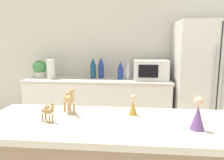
# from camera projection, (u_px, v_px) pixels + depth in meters

# --- Properties ---
(wall_back) EXTENTS (8.00, 0.06, 2.55)m
(wall_back) POSITION_uv_depth(u_px,v_px,m) (134.00, 54.00, 3.40)
(wall_back) COLOR silver
(wall_back) RESTS_ON ground_plane
(back_counter) EXTENTS (2.08, 0.63, 0.93)m
(back_counter) POSITION_uv_depth(u_px,v_px,m) (98.00, 109.00, 3.26)
(back_counter) COLOR silver
(back_counter) RESTS_ON ground_plane
(refrigerator) EXTENTS (0.90, 0.73, 1.73)m
(refrigerator) POSITION_uv_depth(u_px,v_px,m) (208.00, 86.00, 2.97)
(refrigerator) COLOR silver
(refrigerator) RESTS_ON ground_plane
(potted_plant) EXTENTS (0.20, 0.20, 0.26)m
(potted_plant) POSITION_uv_depth(u_px,v_px,m) (40.00, 68.00, 3.28)
(potted_plant) COLOR silver
(potted_plant) RESTS_ON back_counter
(paper_towel_roll) EXTENTS (0.12, 0.12, 0.28)m
(paper_towel_roll) POSITION_uv_depth(u_px,v_px,m) (51.00, 69.00, 3.17)
(paper_towel_roll) COLOR white
(paper_towel_roll) RESTS_ON back_counter
(microwave) EXTENTS (0.48, 0.37, 0.28)m
(microwave) POSITION_uv_depth(u_px,v_px,m) (151.00, 70.00, 3.10)
(microwave) COLOR white
(microwave) RESTS_ON back_counter
(back_bottle_0) EXTENTS (0.08, 0.08, 0.32)m
(back_bottle_0) POSITION_uv_depth(u_px,v_px,m) (101.00, 68.00, 3.24)
(back_bottle_0) COLOR navy
(back_bottle_0) RESTS_ON back_counter
(back_bottle_1) EXTENTS (0.07, 0.07, 0.30)m
(back_bottle_1) POSITION_uv_depth(u_px,v_px,m) (128.00, 69.00, 3.11)
(back_bottle_1) COLOR #B2B7BC
(back_bottle_1) RESTS_ON back_counter
(back_bottle_2) EXTENTS (0.08, 0.08, 0.31)m
(back_bottle_2) POSITION_uv_depth(u_px,v_px,m) (93.00, 68.00, 3.22)
(back_bottle_2) COLOR navy
(back_bottle_2) RESTS_ON back_counter
(back_bottle_3) EXTENTS (0.08, 0.08, 0.26)m
(back_bottle_3) POSITION_uv_depth(u_px,v_px,m) (120.00, 70.00, 3.12)
(back_bottle_3) COLOR navy
(back_bottle_3) RESTS_ON back_counter
(camel_figurine) EXTENTS (0.09, 0.07, 0.11)m
(camel_figurine) POSITION_uv_depth(u_px,v_px,m) (48.00, 110.00, 1.21)
(camel_figurine) COLOR #A87F4C
(camel_figurine) RESTS_ON bar_counter
(camel_figurine_second) EXTENTS (0.12, 0.13, 0.17)m
(camel_figurine_second) POSITION_uv_depth(u_px,v_px,m) (69.00, 98.00, 1.36)
(camel_figurine_second) COLOR tan
(camel_figurine_second) RESTS_ON bar_counter
(wise_man_figurine_crimson) EXTENTS (0.05, 0.05, 0.13)m
(wise_man_figurine_crimson) POSITION_uv_depth(u_px,v_px,m) (133.00, 106.00, 1.33)
(wise_man_figurine_crimson) COLOR #B28933
(wise_man_figurine_crimson) RESTS_ON bar_counter
(wise_man_figurine_purple) EXTENTS (0.07, 0.07, 0.17)m
(wise_man_figurine_purple) POSITION_uv_depth(u_px,v_px,m) (198.00, 116.00, 1.10)
(wise_man_figurine_purple) COLOR #6B4784
(wise_man_figurine_purple) RESTS_ON bar_counter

